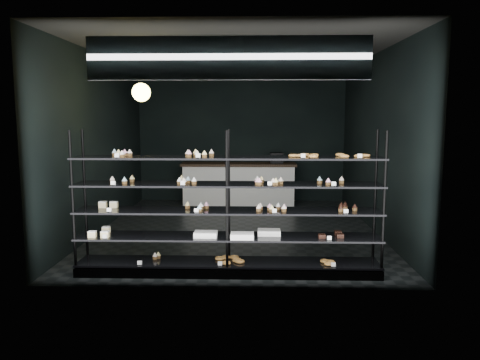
# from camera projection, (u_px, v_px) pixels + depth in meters

# --- Properties ---
(room) EXTENTS (5.01, 6.01, 3.20)m
(room) POSITION_uv_depth(u_px,v_px,m) (237.00, 143.00, 8.46)
(room) COLOR black
(room) RESTS_ON ground
(display_shelf) EXTENTS (4.00, 0.50, 1.91)m
(display_shelf) POSITION_uv_depth(u_px,v_px,m) (226.00, 227.00, 6.17)
(display_shelf) COLOR black
(display_shelf) RESTS_ON room
(signage) EXTENTS (3.30, 0.05, 0.50)m
(signage) POSITION_uv_depth(u_px,v_px,m) (228.00, 58.00, 5.40)
(signage) COLOR #0C0F3C
(signage) RESTS_ON room
(pendant_lamp) EXTENTS (0.28, 0.28, 0.87)m
(pendant_lamp) POSITION_uv_depth(u_px,v_px,m) (141.00, 92.00, 7.29)
(pendant_lamp) COLOR black
(pendant_lamp) RESTS_ON room
(service_counter) EXTENTS (2.69, 0.65, 1.23)m
(service_counter) POSITION_uv_depth(u_px,v_px,m) (239.00, 183.00, 11.09)
(service_counter) COLOR silver
(service_counter) RESTS_ON room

